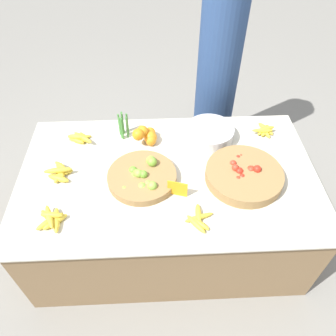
# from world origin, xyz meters

# --- Properties ---
(ground_plane) EXTENTS (12.00, 12.00, 0.00)m
(ground_plane) POSITION_xyz_m (0.00, 0.00, 0.00)
(ground_plane) COLOR gray
(market_table) EXTENTS (1.74, 1.04, 0.62)m
(market_table) POSITION_xyz_m (0.00, 0.00, 0.31)
(market_table) COLOR olive
(market_table) RESTS_ON ground_plane
(lime_bowl) EXTENTS (0.39, 0.39, 0.10)m
(lime_bowl) POSITION_xyz_m (-0.15, -0.04, 0.65)
(lime_bowl) COLOR olive
(lime_bowl) RESTS_ON market_table
(tomato_basket) EXTENTS (0.44, 0.44, 0.10)m
(tomato_basket) POSITION_xyz_m (0.43, -0.06, 0.65)
(tomato_basket) COLOR olive
(tomato_basket) RESTS_ON market_table
(orange_pile) EXTENTS (0.15, 0.15, 0.13)m
(orange_pile) POSITION_xyz_m (-0.12, 0.28, 0.68)
(orange_pile) COLOR orange
(orange_pile) RESTS_ON market_table
(metal_bowl) EXTENTS (0.30, 0.30, 0.08)m
(metal_bowl) POSITION_xyz_m (0.28, 0.30, 0.66)
(metal_bowl) COLOR silver
(metal_bowl) RESTS_ON market_table
(price_sign) EXTENTS (0.11, 0.04, 0.10)m
(price_sign) POSITION_xyz_m (0.04, -0.16, 0.67)
(price_sign) COLOR orange
(price_sign) RESTS_ON market_table
(veg_bundle) EXTENTS (0.06, 0.08, 0.16)m
(veg_bundle) POSITION_xyz_m (-0.27, 0.36, 0.70)
(veg_bundle) COLOR #4C8E42
(veg_bundle) RESTS_ON market_table
(banana_bunch_front_right) EXTENTS (0.15, 0.16, 0.05)m
(banana_bunch_front_right) POSITION_xyz_m (0.65, 0.34, 0.64)
(banana_bunch_front_right) COLOR gold
(banana_bunch_front_right) RESTS_ON market_table
(banana_bunch_front_left) EXTENTS (0.16, 0.19, 0.03)m
(banana_bunch_front_left) POSITION_xyz_m (0.14, -0.34, 0.64)
(banana_bunch_front_left) COLOR gold
(banana_bunch_front_left) RESTS_ON market_table
(banana_bunch_middle_right) EXTENTS (0.16, 0.17, 0.06)m
(banana_bunch_middle_right) POSITION_xyz_m (-0.62, 0.02, 0.64)
(banana_bunch_middle_right) COLOR gold
(banana_bunch_middle_right) RESTS_ON market_table
(banana_bunch_back_center) EXTENTS (0.18, 0.15, 0.06)m
(banana_bunch_back_center) POSITION_xyz_m (-0.55, 0.32, 0.64)
(banana_bunch_back_center) COLOR gold
(banana_bunch_back_center) RESTS_ON market_table
(banana_bunch_front_center) EXTENTS (0.16, 0.17, 0.06)m
(banana_bunch_front_center) POSITION_xyz_m (-0.61, -0.31, 0.64)
(banana_bunch_front_center) COLOR gold
(banana_bunch_front_center) RESTS_ON market_table
(vendor_person) EXTENTS (0.31, 0.31, 1.71)m
(vendor_person) POSITION_xyz_m (0.41, 0.87, 0.80)
(vendor_person) COLOR navy
(vendor_person) RESTS_ON ground_plane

